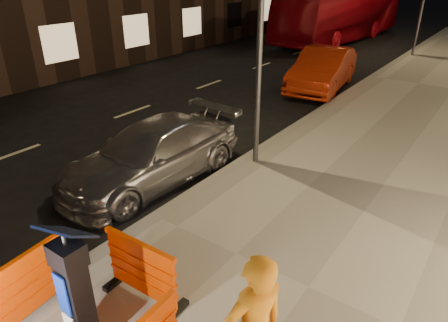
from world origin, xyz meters
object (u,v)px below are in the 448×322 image
Objects in this scene: barrier_kerbside at (34,282)px; car_silver at (155,180)px; barrier_back at (142,271)px; car_red at (321,89)px; bus_doubledecker at (338,40)px; parking_kiosk at (75,293)px.

barrier_kerbside reaches higher than car_silver.
car_silver is at bearing 15.96° from barrier_kerbside.
barrier_back and barrier_kerbside have the same top height.
car_red is (-2.43, 11.47, -0.62)m from barrier_back.
bus_doubledecker reaches higher than barrier_kerbside.
car_silver is (-2.47, 2.66, -0.62)m from barrier_back.
parking_kiosk is 0.39× the size of car_silver.
car_silver is (-2.47, 3.61, -0.99)m from parking_kiosk.
car_silver is 0.95× the size of car_red.
parking_kiosk is at bearing -71.24° from bus_doubledecker.
car_red is at bearing -0.05° from barrier_kerbside.
bus_doubledecker is (-3.60, 10.86, 0.00)m from car_red.
bus_doubledecker is (-3.56, 19.67, 0.00)m from car_silver.
car_silver is at bearing -75.50° from bus_doubledecker.
bus_doubledecker is at bearing 104.34° from car_silver.
parking_kiosk is 1.40× the size of barrier_back.
barrier_kerbside is at bearing -91.65° from car_red.
barrier_back is (0.00, 0.95, -0.37)m from parking_kiosk.
barrier_back is at bearing -70.65° from bus_doubledecker.
bus_doubledecker is at bearing 103.28° from barrier_back.
bus_doubledecker is (-5.08, 23.28, -0.62)m from barrier_kerbside.
barrier_back is at bearing -51.84° from barrier_kerbside.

